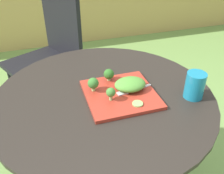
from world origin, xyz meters
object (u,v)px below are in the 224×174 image
object	(u,v)px
drinking_glass	(195,87)
fork	(131,90)
patio_chair	(51,49)
salad_plate	(120,94)

from	to	relation	value
drinking_glass	fork	world-z (taller)	drinking_glass
patio_chair	fork	size ratio (longest dim) A/B	5.82
salad_plate	fork	xyz separation A→B (m)	(0.05, -0.00, 0.01)
drinking_glass	salad_plate	bearing A→B (deg)	161.27
patio_chair	salad_plate	xyz separation A→B (m)	(0.20, -0.92, 0.19)
fork	patio_chair	bearing A→B (deg)	104.88
salad_plate	drinking_glass	size ratio (longest dim) A/B	2.58
salad_plate	patio_chair	bearing A→B (deg)	102.24
salad_plate	fork	distance (m)	0.05
salad_plate	fork	world-z (taller)	fork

